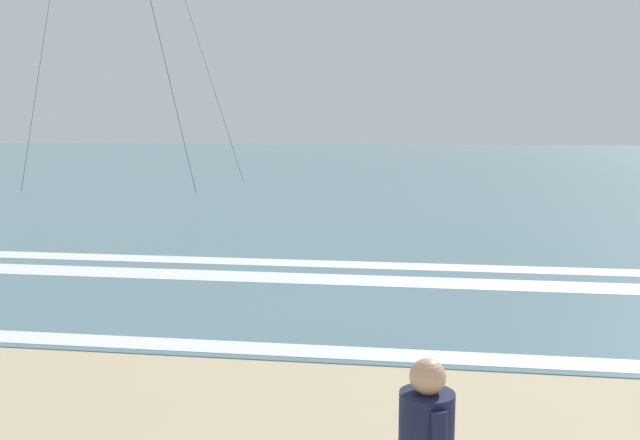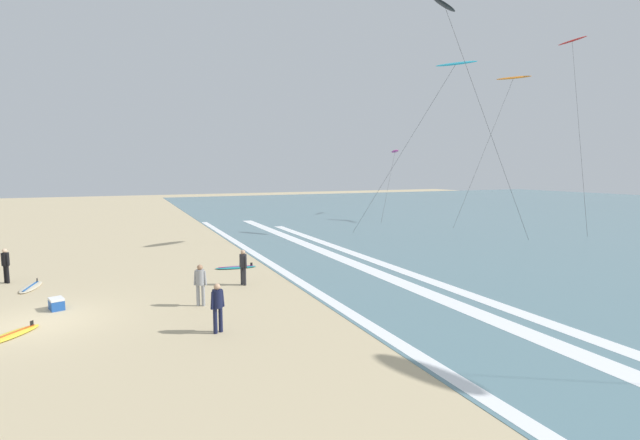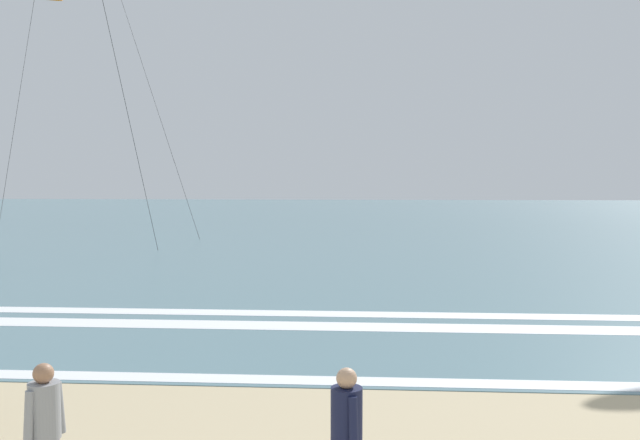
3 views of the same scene
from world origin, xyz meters
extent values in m
plane|color=tan|center=(0.00, 0.00, 0.00)|extent=(160.00, 160.00, 0.00)
cube|color=white|center=(-1.78, 10.06, 0.01)|extent=(51.07, 0.50, 0.01)
cube|color=white|center=(-0.60, 14.24, 0.01)|extent=(52.55, 0.90, 0.01)
cube|color=white|center=(1.35, 15.67, 0.01)|extent=(45.21, 0.72, 0.01)
cylinder|color=black|center=(-6.93, -2.30, 0.41)|extent=(0.13, 0.13, 0.82)
cylinder|color=black|center=(-6.77, -2.18, 0.41)|extent=(0.13, 0.13, 0.82)
cylinder|color=black|center=(-6.85, -2.24, 1.11)|extent=(0.32, 0.32, 0.58)
cylinder|color=black|center=(-7.00, -2.36, 1.08)|extent=(0.16, 0.15, 0.56)
cylinder|color=black|center=(-6.70, -2.13, 1.08)|extent=(0.16, 0.15, 0.56)
sphere|color=#DBB28E|center=(-6.85, -2.24, 1.49)|extent=(0.21, 0.21, 0.21)
cylinder|color=#232328|center=(-2.01, 7.60, 0.41)|extent=(0.13, 0.13, 0.82)
cylinder|color=#232328|center=(-2.20, 7.52, 0.41)|extent=(0.13, 0.13, 0.82)
cylinder|color=#232328|center=(-2.10, 7.56, 1.11)|extent=(0.32, 0.32, 0.58)
cylinder|color=#232328|center=(-1.93, 7.63, 1.08)|extent=(0.16, 0.13, 0.56)
cylinder|color=#232328|center=(-2.28, 7.49, 1.08)|extent=(0.16, 0.13, 0.56)
sphere|color=tan|center=(-2.10, 7.56, 1.49)|extent=(0.21, 0.21, 0.21)
cylinder|color=#141938|center=(3.41, 5.25, 0.41)|extent=(0.13, 0.13, 0.82)
cylinder|color=#141938|center=(3.34, 5.43, 0.41)|extent=(0.13, 0.13, 0.82)
cylinder|color=#141938|center=(3.38, 5.34, 1.11)|extent=(0.32, 0.32, 0.58)
cylinder|color=#141938|center=(3.45, 5.17, 1.08)|extent=(0.13, 0.16, 0.56)
cylinder|color=#141938|center=(3.30, 5.51, 1.08)|extent=(0.13, 0.16, 0.56)
sphere|color=tan|center=(3.38, 5.34, 1.49)|extent=(0.21, 0.21, 0.21)
cylinder|color=gray|center=(0.32, 5.39, 0.41)|extent=(0.13, 0.13, 0.82)
cylinder|color=gray|center=(0.24, 5.21, 0.41)|extent=(0.13, 0.13, 0.82)
cylinder|color=gray|center=(0.28, 5.30, 1.11)|extent=(0.32, 0.32, 0.58)
cylinder|color=gray|center=(0.36, 5.47, 1.08)|extent=(0.14, 0.16, 0.56)
cylinder|color=gray|center=(0.20, 5.13, 1.08)|extent=(0.14, 0.16, 0.56)
sphere|color=#9E7051|center=(0.28, 5.30, 1.49)|extent=(0.21, 0.21, 0.21)
ellipsoid|color=teal|center=(-5.64, 8.06, 0.04)|extent=(0.86, 2.16, 0.09)
cube|color=#BF198C|center=(-5.64, 8.06, 0.09)|extent=(0.32, 1.78, 0.01)
cube|color=black|center=(-5.54, 8.87, 0.17)|extent=(0.03, 0.12, 0.16)
ellipsoid|color=beige|center=(-5.37, -1.09, 0.04)|extent=(2.17, 0.92, 0.09)
cube|color=#1959B2|center=(-5.37, -1.09, 0.09)|extent=(1.78, 0.38, 0.01)
cube|color=black|center=(-6.18, -0.97, 0.17)|extent=(0.12, 0.03, 0.16)
ellipsoid|color=yellow|center=(1.12, -0.66, 0.04)|extent=(2.01, 1.78, 0.09)
cube|color=#D84C19|center=(1.12, -0.66, 0.09)|extent=(1.46, 1.19, 0.01)
cube|color=black|center=(0.48, -0.15, 0.17)|extent=(0.10, 0.09, 0.16)
ellipsoid|color=black|center=(-6.87, 22.17, 15.67)|extent=(2.17, 3.20, 0.43)
cylinder|color=#333333|center=(-6.55, 26.11, 7.83)|extent=(0.66, 7.90, 15.67)
ellipsoid|color=#23A8C6|center=(-10.81, 26.66, 13.25)|extent=(3.06, 2.48, 0.43)
cylinder|color=#333333|center=(-13.07, 23.46, 6.63)|extent=(4.55, 6.42, 13.26)
ellipsoid|color=#CC2384|center=(-26.92, 31.92, 7.28)|extent=(2.92, 2.69, 0.43)
cylinder|color=#333333|center=(-23.29, 28.78, 3.64)|extent=(7.29, 6.29, 7.30)
ellipsoid|color=red|center=(-12.92, 42.13, 17.21)|extent=(3.26, 1.07, 0.43)
cylinder|color=#333333|center=(-9.26, 38.88, 8.61)|extent=(7.34, 6.53, 17.22)
ellipsoid|color=orange|center=(-15.96, 38.20, 14.08)|extent=(3.06, 2.48, 0.43)
cylinder|color=#333333|center=(-15.01, 33.96, 7.04)|extent=(1.93, 8.50, 14.09)
cube|color=#1E4C9E|center=(-1.43, 0.34, 0.18)|extent=(0.71, 0.60, 0.36)
cube|color=silver|center=(-1.43, 0.34, 0.40)|extent=(0.72, 0.61, 0.08)
camera|label=1|loc=(3.33, 1.48, 2.92)|focal=39.32mm
camera|label=2|loc=(17.22, 2.72, 5.16)|focal=25.06mm
camera|label=3|loc=(3.55, -1.28, 3.50)|focal=37.99mm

